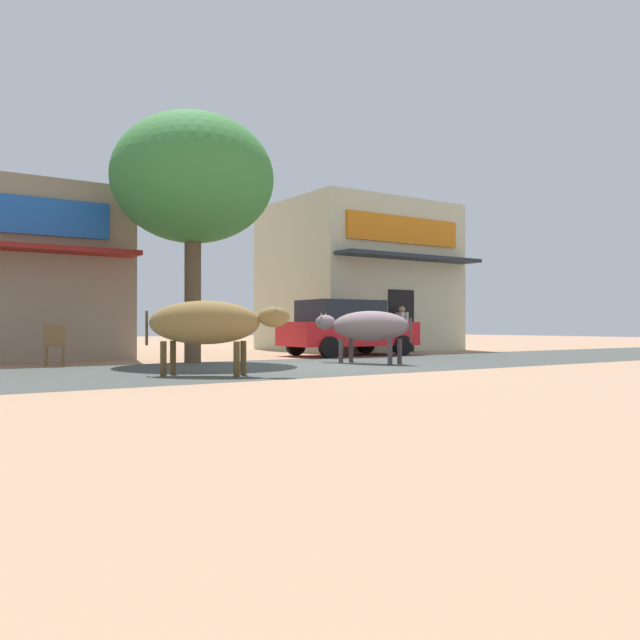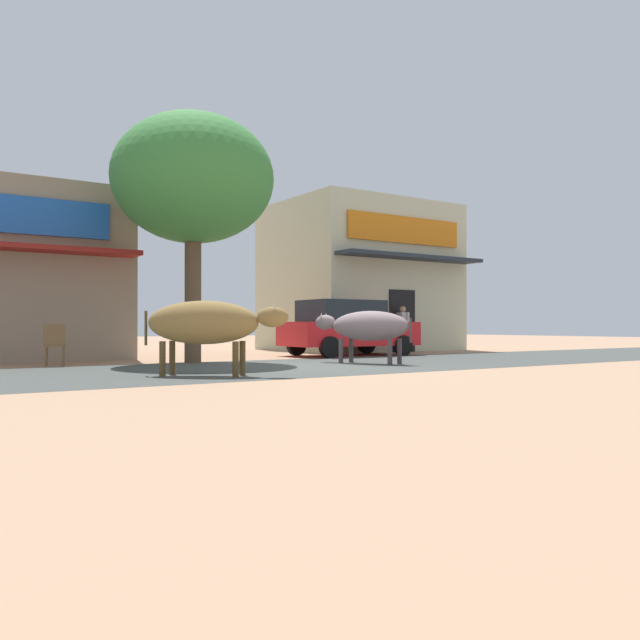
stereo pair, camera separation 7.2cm
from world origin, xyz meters
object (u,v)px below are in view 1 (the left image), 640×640
object	(u,v)px
cow_near_brown	(207,323)
pedestrian_by_shop	(402,325)
cafe_chair_near_tree	(54,343)
parked_hatchback_car	(346,327)
cow_far_dark	(367,326)
roadside_tree	(193,180)

from	to	relation	value
cow_near_brown	pedestrian_by_shop	xyz separation A→B (m)	(9.55, 5.72, -0.04)
cafe_chair_near_tree	parked_hatchback_car	bearing A→B (deg)	3.16
cow_far_dark	pedestrian_by_shop	size ratio (longest dim) A/B	1.67
roadside_tree	pedestrian_by_shop	distance (m)	9.00
roadside_tree	cafe_chair_near_tree	distance (m)	4.99
cafe_chair_near_tree	cow_near_brown	bearing A→B (deg)	-69.94
parked_hatchback_car	cafe_chair_near_tree	distance (m)	8.32
cow_near_brown	roadside_tree	bearing A→B (deg)	70.40
roadside_tree	pedestrian_by_shop	size ratio (longest dim) A/B	3.90
cow_near_brown	cow_far_dark	bearing A→B (deg)	16.33
cow_near_brown	pedestrian_by_shop	bearing A→B (deg)	30.90
cow_near_brown	pedestrian_by_shop	world-z (taller)	pedestrian_by_shop
parked_hatchback_car	pedestrian_by_shop	size ratio (longest dim) A/B	2.62
pedestrian_by_shop	parked_hatchback_car	bearing A→B (deg)	-164.47
roadside_tree	cow_far_dark	distance (m)	5.50
parked_hatchback_car	roadside_tree	bearing A→B (deg)	-170.63
cow_far_dark	pedestrian_by_shop	bearing A→B (deg)	41.71
roadside_tree	cow_far_dark	bearing A→B (deg)	-39.68
cow_far_dark	cafe_chair_near_tree	bearing A→B (deg)	153.90
roadside_tree	cafe_chair_near_tree	size ratio (longest dim) A/B	6.54
roadside_tree	cow_near_brown	distance (m)	5.54
roadside_tree	cafe_chair_near_tree	xyz separation A→B (m)	(-3.07, 0.41, -3.91)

